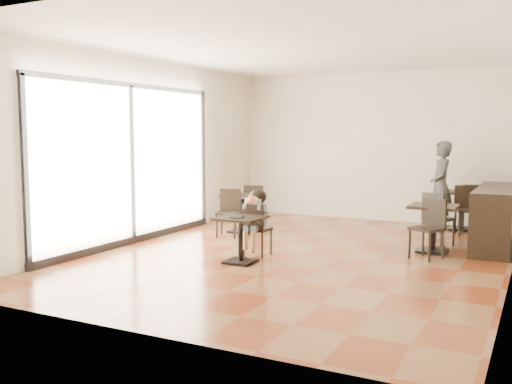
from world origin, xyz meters
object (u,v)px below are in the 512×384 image
Objects in this scene: cafe_table_back at (462,211)px; chair_mid_a at (439,219)px; chair_left_b at (228,213)px; chair_back_a at (471,207)px; chair_left_a at (255,206)px; child at (257,223)px; cafe_table_left at (242,214)px; adult_patron at (441,186)px; cafe_table_mid at (433,229)px; child_chair at (257,229)px; chair_back_b at (467,211)px; child_table at (241,240)px; chair_mid_b at (427,229)px.

cafe_table_back is 1.87m from chair_mid_a.
chair_back_a reaches higher than chair_left_b.
child is at bearing 102.65° from chair_left_a.
cafe_table_back is (3.72, 2.20, 0.02)m from cafe_table_left.
chair_mid_a is at bearing -10.79° from adult_patron.
child_chair is at bearing -147.72° from cafe_table_mid.
chair_back_a is (2.68, 3.92, 0.05)m from child_chair.
chair_left_a reaches higher than cafe_table_left.
adult_patron is at bearing 135.70° from chair_back_b.
cafe_table_mid is 0.99× the size of cafe_table_back.
chair_left_a is at bearing 167.85° from cafe_table_mid.
child is 1.68m from chair_left_b.
chair_left_a is 4.21m from chair_back_a.
cafe_table_mid is at bearing 63.81° from chair_back_a.
child_table is 0.75× the size of chair_back_b.
cafe_table_mid is 2.42m from cafe_table_back.
cafe_table_mid is at bearing -93.50° from cafe_table_back.
cafe_table_back is (2.53, 3.92, -0.03)m from child_chair.
chair_mid_a is at bearing 161.40° from chair_left_a.
chair_back_a and chair_back_b have the same top height.
chair_back_b is (0.15, -0.54, 0.08)m from cafe_table_back.
cafe_table_mid is 0.83× the size of chair_mid_a.
child_chair is at bearing -122.83° from cafe_table_back.
cafe_table_mid is 0.83× the size of chair_back_a.
child_table is at bearing -46.32° from adult_patron.
chair_left_b is at bearing 16.24° from chair_back_a.
child_chair is at bearing -147.53° from chair_back_b.
chair_back_b is at bearing 55.66° from child_table.
child reaches higher than cafe_table_mid.
chair_left_a is 0.95× the size of chair_back_b.
cafe_table_mid is 2.43m from chair_back_a.
chair_mid_a is 1.00× the size of chair_mid_b.
chair_left_a and chair_left_b have the same top height.
chair_mid_b is at bearing 114.34° from chair_mid_a.
chair_left_a reaches higher than child_table.
cafe_table_mid is 3.59m from chair_left_b.
chair_back_b is at bearing -74.13° from cafe_table_back.
cafe_table_mid is 0.83× the size of chair_mid_b.
chair_mid_b is at bearing -14.17° from adult_patron.
chair_back_a reaches higher than chair_mid_a.
cafe_table_left is 4.46m from chair_back_a.
chair_left_b is at bearing -44.45° from child_chair.
child_table is 4.73m from adult_patron.
chair_back_a is (0.30, 2.96, 0.00)m from chair_mid_b.
chair_mid_a is at bearing -139.22° from child_chair.
chair_left_a is (-3.57, 0.77, 0.06)m from cafe_table_mid.
cafe_table_left is (-1.20, 1.72, -0.15)m from child.
child_table is at bearing 97.86° from chair_left_a.
child_chair is 2.10m from cafe_table_left.
chair_back_b is (0.30, 2.42, 0.00)m from chair_mid_b.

